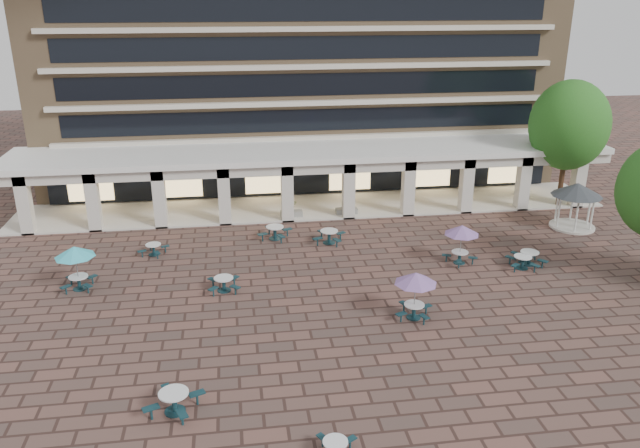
% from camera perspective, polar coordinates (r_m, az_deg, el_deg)
% --- Properties ---
extents(ground, '(120.00, 120.00, 0.00)m').
position_cam_1_polar(ground, '(31.92, 2.97, -7.09)').
color(ground, brown).
rests_on(ground, ground).
extents(apartment_building, '(40.00, 15.50, 25.20)m').
position_cam_1_polar(apartment_building, '(53.54, -2.25, 18.16)').
color(apartment_building, '#987956').
rests_on(apartment_building, ground).
extents(retail_arcade, '(42.00, 6.60, 4.40)m').
position_cam_1_polar(retail_arcade, '(44.49, -0.61, 5.15)').
color(retail_arcade, white).
rests_on(retail_arcade, ground).
extents(picnic_table_1, '(1.68, 1.68, 0.65)m').
position_cam_1_polar(picnic_table_1, '(22.25, 1.41, -19.75)').
color(picnic_table_1, '#13363B').
rests_on(picnic_table_1, ground).
extents(picnic_table_4, '(2.09, 2.09, 2.42)m').
position_cam_1_polar(picnic_table_4, '(34.69, -21.52, -2.51)').
color(picnic_table_4, '#13363B').
rests_on(picnic_table_4, ground).
extents(picnic_table_5, '(2.32, 2.32, 0.85)m').
position_cam_1_polar(picnic_table_5, '(24.68, -13.19, -15.42)').
color(picnic_table_5, '#13363B').
rests_on(picnic_table_5, ground).
extents(picnic_table_6, '(2.06, 2.06, 2.38)m').
position_cam_1_polar(picnic_table_6, '(29.81, 8.75, -5.07)').
color(picnic_table_6, '#13363B').
rests_on(picnic_table_6, ground).
extents(picnic_table_7, '(1.90, 1.90, 0.79)m').
position_cam_1_polar(picnic_table_7, '(37.81, 18.58, -2.86)').
color(picnic_table_7, '#13363B').
rests_on(picnic_table_7, ground).
extents(picnic_table_8, '(1.85, 1.85, 0.68)m').
position_cam_1_polar(picnic_table_8, '(38.44, -14.98, -2.17)').
color(picnic_table_8, '#13363B').
rests_on(picnic_table_8, ground).
extents(picnic_table_9, '(1.76, 1.76, 0.77)m').
position_cam_1_polar(picnic_table_9, '(33.14, -8.79, -5.34)').
color(picnic_table_9, '#13363B').
rests_on(picnic_table_9, ground).
extents(picnic_table_10, '(2.24, 2.24, 0.83)m').
position_cam_1_polar(picnic_table_10, '(38.86, 0.84, -1.06)').
color(picnic_table_10, '#13363B').
rests_on(picnic_table_10, ground).
extents(picnic_table_11, '(2.01, 2.01, 2.32)m').
position_cam_1_polar(picnic_table_11, '(36.34, 12.84, -0.66)').
color(picnic_table_11, '#13363B').
rests_on(picnic_table_11, ground).
extents(picnic_table_12, '(2.31, 2.31, 0.84)m').
position_cam_1_polar(picnic_table_12, '(39.59, -4.14, -0.68)').
color(picnic_table_12, '#13363B').
rests_on(picnic_table_12, ground).
extents(picnic_table_13, '(1.87, 1.87, 0.75)m').
position_cam_1_polar(picnic_table_13, '(37.15, 18.02, -3.25)').
color(picnic_table_13, '#13363B').
rests_on(picnic_table_13, ground).
extents(gazebo, '(3.27, 3.27, 3.04)m').
position_cam_1_polar(gazebo, '(44.17, 22.41, 2.50)').
color(gazebo, beige).
rests_on(gazebo, ground).
extents(tree_east_c, '(5.50, 5.50, 9.16)m').
position_cam_1_polar(tree_east_c, '(47.46, 21.82, 8.38)').
color(tree_east_c, '#442D1B').
rests_on(tree_east_c, ground).
extents(planter_left, '(1.50, 0.68, 1.31)m').
position_cam_1_polar(planter_left, '(43.22, -2.63, 1.26)').
color(planter_left, gray).
rests_on(planter_left, ground).
extents(planter_right, '(1.50, 0.73, 1.26)m').
position_cam_1_polar(planter_right, '(43.75, 2.45, 1.45)').
color(planter_right, gray).
rests_on(planter_right, ground).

